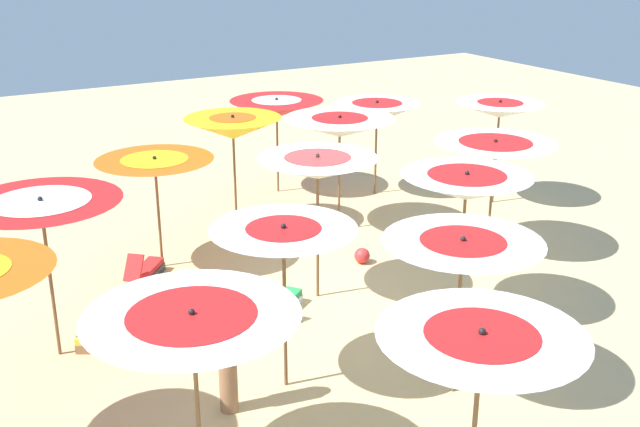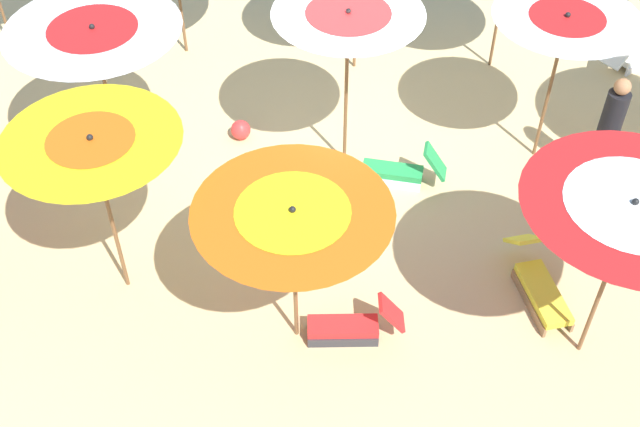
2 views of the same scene
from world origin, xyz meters
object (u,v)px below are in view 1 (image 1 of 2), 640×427
(beach_umbrella_7, at_px, (318,168))
(beachgoer_0, at_px, (227,348))
(beach_umbrella_9, at_px, (193,331))
(beach_umbrella_12, at_px, (466,187))
(beach_umbrella_2, at_px, (155,167))
(beach_umbrella_8, at_px, (284,241))
(beach_umbrella_3, at_px, (42,213))
(beach_umbrella_14, at_px, (480,355))
(beach_ball, at_px, (362,256))
(beach_umbrella_1, at_px, (233,128))
(lounger_2, at_px, (119,335))
(beach_umbrella_6, at_px, (340,127))
(beach_umbrella_5, at_px, (377,112))
(beach_umbrella_13, at_px, (462,255))
(beach_umbrella_11, at_px, (495,150))
(lounger_0, at_px, (145,269))
(lounger_3, at_px, (280,302))
(beach_umbrella_0, at_px, (277,108))
(beach_umbrella_10, at_px, (500,110))

(beach_umbrella_7, height_order, beachgoer_0, beach_umbrella_7)
(beach_umbrella_9, distance_m, beach_umbrella_12, 5.49)
(beach_umbrella_2, relative_size, beach_umbrella_8, 0.90)
(beach_umbrella_3, relative_size, beach_umbrella_9, 1.08)
(beach_umbrella_14, bearing_deg, beach_umbrella_12, -38.72)
(beach_umbrella_2, height_order, beach_umbrella_12, beach_umbrella_12)
(beach_ball, bearing_deg, beachgoer_0, 127.48)
(beach_umbrella_1, bearing_deg, lounger_2, 135.83)
(beach_umbrella_12, bearing_deg, beach_umbrella_8, 97.37)
(beach_umbrella_1, xyz_separation_m, beachgoer_0, (-5.95, 2.79, -1.24))
(beach_umbrella_6, bearing_deg, beach_umbrella_3, 110.18)
(beach_umbrella_6, height_order, beach_umbrella_7, beach_umbrella_7)
(lounger_2, bearing_deg, beachgoer_0, 137.80)
(beach_umbrella_1, distance_m, beach_umbrella_5, 3.85)
(beach_umbrella_5, relative_size, beach_umbrella_9, 0.98)
(beach_umbrella_13, distance_m, beachgoer_0, 3.20)
(beach_umbrella_13, bearing_deg, beach_umbrella_11, -46.55)
(beach_umbrella_11, xyz_separation_m, beachgoer_0, (-2.41, 6.51, -1.11))
(beach_umbrella_2, height_order, beach_umbrella_6, beach_umbrella_6)
(beach_umbrella_5, relative_size, lounger_2, 1.59)
(beach_umbrella_12, bearing_deg, lounger_0, 45.94)
(beach_umbrella_6, relative_size, beachgoer_0, 1.40)
(beach_umbrella_5, xyz_separation_m, beach_umbrella_8, (-6.29, 5.68, 0.17))
(beach_umbrella_1, height_order, beach_umbrella_5, beach_umbrella_1)
(beach_umbrella_9, bearing_deg, beach_umbrella_1, -27.01)
(beach_umbrella_13, height_order, lounger_2, beach_umbrella_13)
(beach_umbrella_5, distance_m, lounger_2, 8.64)
(beach_umbrella_1, relative_size, beach_umbrella_2, 1.14)
(beach_umbrella_2, distance_m, lounger_3, 3.43)
(beach_umbrella_13, bearing_deg, beach_umbrella_0, -11.99)
(beach_umbrella_9, xyz_separation_m, lounger_0, (5.68, -1.22, -1.78))
(beach_ball, bearing_deg, beach_umbrella_10, -72.41)
(beach_umbrella_8, distance_m, lounger_0, 4.71)
(beach_umbrella_14, bearing_deg, lounger_0, 5.19)
(beach_umbrella_8, height_order, beach_umbrella_11, beach_umbrella_8)
(beach_umbrella_9, xyz_separation_m, beach_ball, (4.39, -4.97, -1.84))
(beach_umbrella_7, height_order, beach_umbrella_10, beach_umbrella_7)
(beach_umbrella_6, bearing_deg, beach_umbrella_11, -141.95)
(beach_umbrella_13, bearing_deg, beach_umbrella_5, -26.67)
(beach_umbrella_6, distance_m, beach_umbrella_13, 6.22)
(beach_umbrella_1, bearing_deg, beach_umbrella_11, -133.59)
(beach_umbrella_7, xyz_separation_m, beach_umbrella_13, (-3.45, -0.13, -0.28))
(beach_umbrella_0, bearing_deg, beach_umbrella_8, 153.56)
(beach_umbrella_3, xyz_separation_m, beach_umbrella_11, (-0.15, -8.10, -0.18))
(beach_umbrella_11, distance_m, lounger_2, 7.50)
(beach_umbrella_12, bearing_deg, beach_umbrella_3, 71.52)
(lounger_2, height_order, beachgoer_0, beachgoer_0)
(beach_umbrella_1, bearing_deg, beach_umbrella_5, -82.50)
(beach_umbrella_3, distance_m, lounger_0, 3.34)
(beach_umbrella_0, distance_m, beach_umbrella_7, 5.76)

